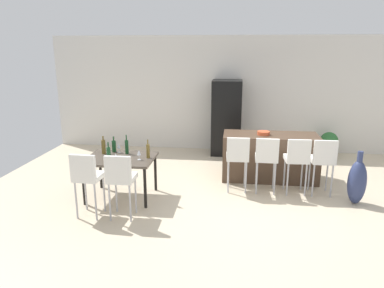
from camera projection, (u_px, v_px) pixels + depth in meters
ground_plane at (246, 193)px, 6.60m from camera, size 10.00×10.00×0.00m
back_wall at (245, 94)px, 9.11m from camera, size 10.00×0.12×2.90m
kitchen_island at (270, 157)px, 7.25m from camera, size 1.87×0.78×0.92m
bar_chair_left at (238, 155)px, 6.52m from camera, size 0.42×0.42×1.05m
bar_chair_middle at (267, 156)px, 6.46m from camera, size 0.41×0.41×1.05m
bar_chair_right at (297, 157)px, 6.40m from camera, size 0.42×0.42×1.05m
bar_chair_far at (323, 158)px, 6.34m from camera, size 0.41×0.41×1.05m
dining_table at (120, 161)px, 6.26m from camera, size 1.18×0.90×0.74m
dining_chair_near at (87, 175)px, 5.51m from camera, size 0.42×0.42×1.05m
dining_chair_far at (121, 176)px, 5.44m from camera, size 0.40×0.40×1.05m
wine_bottle_corner at (148, 151)px, 6.19m from camera, size 0.06×0.06×0.33m
wine_bottle_inner at (109, 154)px, 5.95m from camera, size 0.07×0.07×0.34m
wine_bottle_far at (114, 146)px, 6.56m from camera, size 0.07×0.07×0.29m
wine_bottle_left at (127, 147)px, 6.44m from camera, size 0.06×0.06×0.34m
wine_bottle_end at (104, 147)px, 6.44m from camera, size 0.07×0.07×0.32m
wine_glass_middle at (119, 146)px, 6.51m from camera, size 0.07×0.07×0.17m
wine_glass_right at (116, 156)px, 5.88m from camera, size 0.07×0.07×0.17m
wine_glass_near at (139, 153)px, 6.09m from camera, size 0.07×0.07×0.17m
refrigerator at (226, 118)px, 8.88m from camera, size 0.72×0.68×1.84m
fruit_bowl at (264, 133)px, 7.11m from camera, size 0.25×0.25×0.07m
floor_vase at (357, 182)px, 6.07m from camera, size 0.30×0.30×0.93m
potted_plant at (329, 142)px, 8.72m from camera, size 0.42×0.42×0.62m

